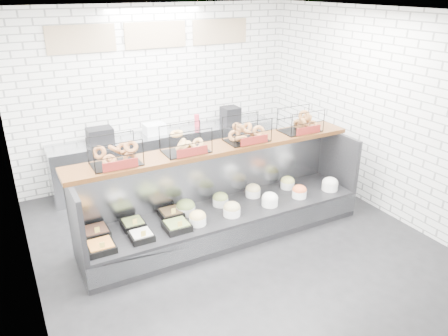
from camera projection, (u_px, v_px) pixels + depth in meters
ground at (235, 244)px, 5.96m from camera, size 5.50×5.50×0.00m
room_shell at (214, 86)px, 5.65m from camera, size 5.02×5.51×3.01m
display_case at (223, 213)px, 6.11m from camera, size 4.00×0.90×1.20m
bagel_shelf at (217, 138)px, 5.84m from camera, size 4.10×0.50×0.40m
prep_counter at (168, 155)px, 7.75m from camera, size 4.00×0.60×1.20m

